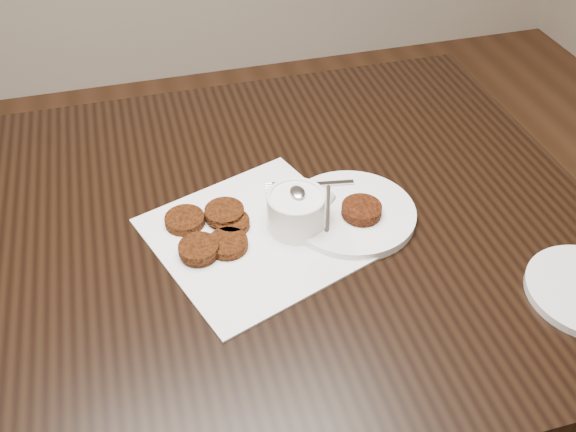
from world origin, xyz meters
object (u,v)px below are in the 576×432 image
object	(u,v)px
table	(197,376)
plate_with_patty	(352,209)
napkin	(256,236)
sauce_ramekin	(296,195)

from	to	relation	value
table	plate_with_patty	xyz separation A→B (m)	(0.29, -0.03, 0.39)
table	plate_with_patty	distance (m)	0.48
table	napkin	xyz separation A→B (m)	(0.13, -0.03, 0.38)
table	sauce_ramekin	size ratio (longest dim) A/B	10.89
napkin	sauce_ramekin	size ratio (longest dim) A/B	2.32
table	napkin	distance (m)	0.40
sauce_ramekin	plate_with_patty	size ratio (longest dim) A/B	0.61
table	sauce_ramekin	xyz separation A→B (m)	(0.19, -0.03, 0.44)
table	napkin	size ratio (longest dim) A/B	4.70
plate_with_patty	table	bearing A→B (deg)	174.78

